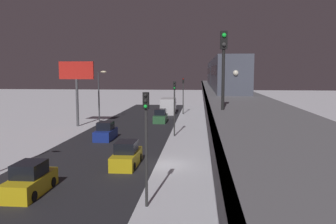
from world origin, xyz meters
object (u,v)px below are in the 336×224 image
(subway_train, at_px, (222,73))
(traffic_light_near, at_px, (146,133))
(sedan_yellow, at_px, (127,156))
(box_truck, at_px, (168,106))
(traffic_light_far, at_px, (183,91))
(sedan_blue, at_px, (106,132))
(traffic_light_mid, at_px, (174,100))
(taxi_cab, at_px, (30,181))
(rail_signal, at_px, (224,57))
(sedan_green, at_px, (160,117))
(commercial_billboard, at_px, (77,77))

(subway_train, height_order, traffic_light_near, subway_train)
(subway_train, height_order, sedan_yellow, subway_train)
(box_truck, xyz_separation_m, traffic_light_far, (-2.70, 0.94, 2.85))
(subway_train, height_order, traffic_light_far, subway_train)
(sedan_blue, xyz_separation_m, traffic_light_far, (-7.50, -24.63, 3.40))
(traffic_light_mid, xyz_separation_m, traffic_light_far, (0.00, -21.96, 0.00))
(sedan_blue, relative_size, traffic_light_far, 0.65)
(traffic_light_mid, relative_size, traffic_light_far, 1.00)
(taxi_cab, bearing_deg, rail_signal, 169.85)
(rail_signal, height_order, traffic_light_far, rail_signal)
(taxi_cab, height_order, traffic_light_near, traffic_light_near)
(rail_signal, bearing_deg, sedan_green, -78.35)
(sedan_green, relative_size, traffic_light_far, 0.65)
(box_truck, relative_size, traffic_light_mid, 1.16)
(sedan_yellow, height_order, taxi_cab, same)
(sedan_yellow, relative_size, commercial_billboard, 0.53)
(traffic_light_near, bearing_deg, sedan_green, -85.02)
(subway_train, distance_m, sedan_green, 11.91)
(taxi_cab, distance_m, commercial_billboard, 28.37)
(rail_signal, height_order, commercial_billboard, rail_signal)
(rail_signal, height_order, taxi_cab, rail_signal)
(traffic_light_far, bearing_deg, traffic_light_near, 90.00)
(subway_train, height_order, sedan_green, subway_train)
(rail_signal, distance_m, taxi_cab, 13.95)
(sedan_green, height_order, sedan_blue, same)
(sedan_green, distance_m, traffic_light_near, 33.60)
(sedan_green, relative_size, commercial_billboard, 0.47)
(subway_train, height_order, sedan_blue, subway_train)
(subway_train, bearing_deg, traffic_light_far, -69.62)
(sedan_green, xyz_separation_m, traffic_light_near, (-2.90, 33.31, 3.40))
(traffic_light_mid, bearing_deg, sedan_blue, 19.57)
(rail_signal, distance_m, sedan_green, 35.39)
(rail_signal, relative_size, commercial_billboard, 0.45)
(traffic_light_near, bearing_deg, subway_train, -101.49)
(sedan_yellow, bearing_deg, traffic_light_far, 85.32)
(subway_train, xyz_separation_m, traffic_light_far, (5.77, -15.53, -3.13))
(traffic_light_near, bearing_deg, sedan_yellow, -71.22)
(traffic_light_near, xyz_separation_m, traffic_light_mid, (0.00, -21.96, 0.00))
(subway_train, bearing_deg, sedan_blue, 34.43)
(traffic_light_near, bearing_deg, box_truck, -86.56)
(subway_train, xyz_separation_m, sedan_green, (8.67, -4.91, -6.52))
(sedan_yellow, relative_size, traffic_light_near, 0.73)
(box_truck, relative_size, commercial_billboard, 0.83)
(sedan_green, bearing_deg, traffic_light_near, -85.02)
(commercial_billboard, bearing_deg, sedan_blue, 124.89)
(traffic_light_near, distance_m, traffic_light_far, 43.92)
(subway_train, bearing_deg, commercial_billboard, -0.22)
(subway_train, bearing_deg, box_truck, -62.78)
(sedan_yellow, xyz_separation_m, commercial_billboard, (11.00, -19.94, 6.04))
(rail_signal, height_order, sedan_blue, rail_signal)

